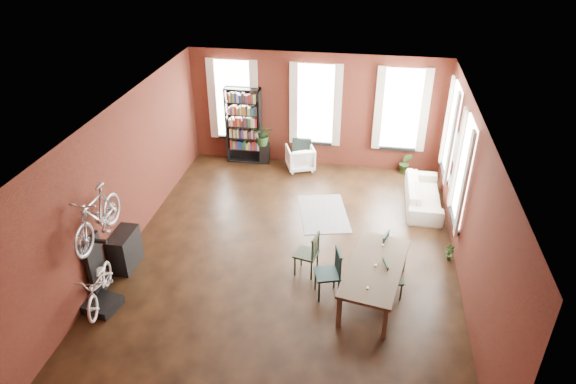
% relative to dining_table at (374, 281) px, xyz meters
% --- Properties ---
extents(room, '(9.00, 9.04, 3.22)m').
position_rel_dining_table_xyz_m(room, '(-1.55, 1.65, 1.77)').
color(room, black).
rests_on(room, ground).
extents(dining_table, '(1.36, 2.29, 0.73)m').
position_rel_dining_table_xyz_m(dining_table, '(0.00, 0.00, 0.00)').
color(dining_table, '#4E402E').
rests_on(dining_table, ground).
extents(dining_chair_a, '(0.58, 0.58, 1.00)m').
position_rel_dining_table_xyz_m(dining_chair_a, '(-0.89, -0.08, 0.14)').
color(dining_chair_a, '#163131').
rests_on(dining_chair_a, ground).
extents(dining_chair_b, '(0.53, 0.53, 0.95)m').
position_rel_dining_table_xyz_m(dining_chair_b, '(-1.36, 0.52, 0.11)').
color(dining_chair_b, black).
rests_on(dining_chair_b, ground).
extents(dining_chair_c, '(0.45, 0.45, 0.81)m').
position_rel_dining_table_xyz_m(dining_chair_c, '(0.33, 0.08, 0.04)').
color(dining_chair_c, black).
rests_on(dining_chair_c, ground).
extents(dining_chair_d, '(0.51, 0.51, 0.87)m').
position_rel_dining_table_xyz_m(dining_chair_d, '(0.35, 0.83, 0.07)').
color(dining_chair_d, '#173333').
rests_on(dining_chair_d, ground).
extents(bookshelf, '(1.00, 0.32, 2.20)m').
position_rel_dining_table_xyz_m(bookshelf, '(-3.80, 5.34, 0.74)').
color(bookshelf, black).
rests_on(bookshelf, ground).
extents(white_armchair, '(0.92, 0.89, 0.75)m').
position_rel_dining_table_xyz_m(white_armchair, '(-2.15, 5.11, 0.01)').
color(white_armchair, white).
rests_on(white_armchair, ground).
extents(cream_sofa, '(0.61, 2.08, 0.81)m').
position_rel_dining_table_xyz_m(cream_sofa, '(1.15, 3.64, 0.04)').
color(cream_sofa, beige).
rests_on(cream_sofa, ground).
extents(striped_rug, '(1.49, 1.98, 0.01)m').
position_rel_dining_table_xyz_m(striped_rug, '(-1.25, 2.82, -0.36)').
color(striped_rug, black).
rests_on(striped_rug, ground).
extents(bike_trainer, '(0.67, 0.67, 0.17)m').
position_rel_dining_table_xyz_m(bike_trainer, '(-4.98, -1.16, -0.28)').
color(bike_trainer, black).
rests_on(bike_trainer, ground).
extents(bike_wall_rack, '(0.16, 0.60, 1.30)m').
position_rel_dining_table_xyz_m(bike_wall_rack, '(-5.20, -0.76, 0.29)').
color(bike_wall_rack, black).
rests_on(bike_wall_rack, ground).
extents(console_table, '(0.40, 0.80, 0.80)m').
position_rel_dining_table_xyz_m(console_table, '(-5.08, 0.14, 0.04)').
color(console_table, black).
rests_on(console_table, ground).
extents(plant_stand, '(0.32, 0.32, 0.57)m').
position_rel_dining_table_xyz_m(plant_stand, '(-3.22, 5.34, -0.08)').
color(plant_stand, black).
rests_on(plant_stand, ground).
extents(plant_by_sofa, '(0.41, 0.65, 0.27)m').
position_rel_dining_table_xyz_m(plant_by_sofa, '(0.76, 5.34, -0.23)').
color(plant_by_sofa, '#2D4F1F').
rests_on(plant_by_sofa, ground).
extents(plant_small, '(0.26, 0.41, 0.14)m').
position_rel_dining_table_xyz_m(plant_small, '(1.56, 1.44, -0.30)').
color(plant_small, '#275120').
rests_on(plant_small, ground).
extents(bicycle_floor, '(0.67, 0.86, 1.46)m').
position_rel_dining_table_xyz_m(bicycle_floor, '(-4.96, -1.14, 0.53)').
color(bicycle_floor, white).
rests_on(bicycle_floor, bike_trainer).
extents(bicycle_hung, '(0.47, 1.00, 1.66)m').
position_rel_dining_table_xyz_m(bicycle_hung, '(-4.95, -0.76, 1.77)').
color(bicycle_hung, '#A5A8AD').
rests_on(bicycle_hung, bike_wall_rack).
extents(plant_on_stand, '(0.77, 0.81, 0.51)m').
position_rel_dining_table_xyz_m(plant_on_stand, '(-3.25, 5.30, 0.46)').
color(plant_on_stand, '#275421').
rests_on(plant_on_stand, plant_stand).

